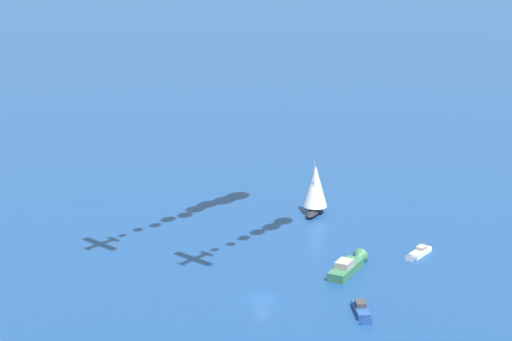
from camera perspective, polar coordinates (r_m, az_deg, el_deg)
ground_plane at (r=140.60m, az=0.37°, el=-7.89°), size 2000.00×2000.00×0.00m
motorboat_far_port at (r=158.58m, az=9.87°, el=-5.02°), size 2.77×6.61×1.86m
motorboat_far_stbd at (r=136.24m, az=6.52°, el=-8.59°), size 6.59×5.66×2.02m
sailboat_inshore at (r=175.87m, az=3.65°, el=-1.14°), size 6.15×8.25×10.50m
motorboat_trailing at (r=151.30m, az=5.73°, el=-5.80°), size 6.19×11.04×3.11m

